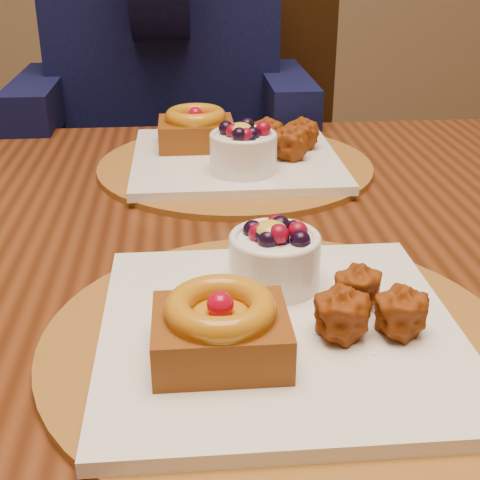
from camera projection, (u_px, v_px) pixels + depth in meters
name	position (u px, v px, depth m)	size (l,w,h in m)	color
dining_table	(251.00, 294.00, 0.77)	(1.60, 0.90, 0.76)	#3A1A0A
place_setting_near	(276.00, 321.00, 0.53)	(0.38, 0.38, 0.08)	brown
place_setting_far	(234.00, 153.00, 0.92)	(0.38, 0.38, 0.08)	brown
chair_far	(245.00, 187.00, 1.55)	(0.46, 0.46, 0.93)	black
diner	(162.00, 17.00, 1.25)	(0.52, 0.50, 0.85)	black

